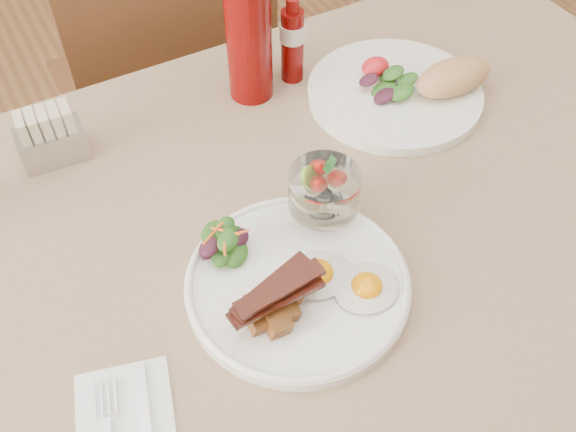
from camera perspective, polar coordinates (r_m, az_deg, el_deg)
name	(u,v)px	position (r m, az deg, el deg)	size (l,w,h in m)	color
table	(326,255)	(0.95, 3.43, -3.50)	(1.33, 0.88, 0.75)	brown
chair_far	(169,87)	(1.49, -10.55, 11.24)	(0.42, 0.42, 0.93)	brown
main_plate	(297,284)	(0.80, 0.85, -6.08)	(0.28, 0.28, 0.02)	white
fried_eggs	(342,280)	(0.79, 4.85, -5.72)	(0.14, 0.13, 0.02)	silver
bacon_potato_pile	(275,303)	(0.75, -1.16, -7.70)	(0.12, 0.07, 0.05)	brown
side_salad	(225,244)	(0.81, -5.64, -2.48)	(0.07, 0.07, 0.04)	#204D14
fruit_cup	(324,190)	(0.82, 3.21, 2.30)	(0.09, 0.09, 0.09)	white
second_plate	(408,88)	(1.07, 10.65, 11.13)	(0.29, 0.28, 0.07)	white
ketchup_bottle	(249,41)	(1.02, -3.48, 15.28)	(0.08, 0.08, 0.21)	#620605
hot_sauce_bottle	(292,41)	(1.07, 0.39, 15.26)	(0.06, 0.06, 0.15)	#620605
sugar_caddy	(51,138)	(1.00, -20.34, 6.48)	(0.10, 0.06, 0.09)	#B8B8BD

